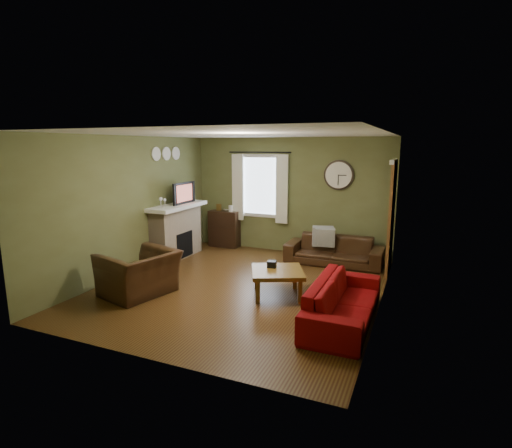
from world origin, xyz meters
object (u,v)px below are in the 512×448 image
at_px(sofa_brown, 334,250).
at_px(coffee_table, 277,283).
at_px(sofa_red, 343,301).
at_px(bookshelf, 224,229).
at_px(armchair, 139,273).

relative_size(sofa_brown, coffee_table, 2.41).
distance_m(sofa_red, coffee_table, 1.30).
height_order(sofa_red, coffee_table, sofa_red).
distance_m(sofa_brown, coffee_table, 2.20).
height_order(bookshelf, sofa_brown, bookshelf).
bearing_deg(bookshelf, sofa_red, -41.88).
bearing_deg(armchair, bookshelf, -162.42).
xyz_separation_m(armchair, coffee_table, (2.10, 0.83, -0.14)).
distance_m(sofa_red, armchair, 3.29).
relative_size(bookshelf, coffee_table, 1.07).
xyz_separation_m(sofa_brown, sofa_red, (0.71, -2.69, 0.01)).
xyz_separation_m(sofa_brown, armchair, (-2.57, -2.98, 0.07)).
bearing_deg(sofa_brown, armchair, -130.77).
xyz_separation_m(bookshelf, sofa_red, (3.48, -3.12, -0.14)).
distance_m(bookshelf, armchair, 3.41).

